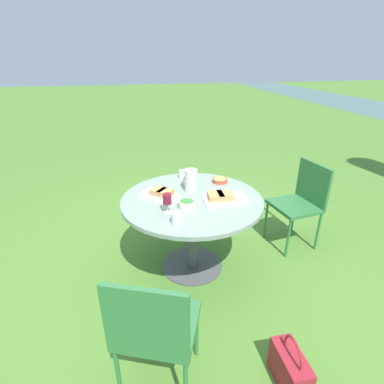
{
  "coord_description": "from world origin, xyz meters",
  "views": [
    {
      "loc": [
        2.29,
        -0.48,
        1.87
      ],
      "look_at": [
        0.0,
        0.0,
        0.79
      ],
      "focal_mm": 28.0,
      "sensor_mm": 36.0,
      "label": 1
    }
  ],
  "objects_px": {
    "wine_glass": "(167,200)",
    "handbag": "(290,368)",
    "dining_table": "(192,211)",
    "chair_near_right": "(302,198)",
    "water_pitcher": "(191,180)",
    "chair_near_left": "(154,326)"
  },
  "relations": [
    {
      "from": "wine_glass",
      "to": "handbag",
      "type": "relative_size",
      "value": 0.44
    },
    {
      "from": "dining_table",
      "to": "handbag",
      "type": "xyz_separation_m",
      "value": [
        1.23,
        0.35,
        -0.48
      ]
    },
    {
      "from": "dining_table",
      "to": "chair_near_right",
      "type": "relative_size",
      "value": 1.39
    },
    {
      "from": "water_pitcher",
      "to": "handbag",
      "type": "height_order",
      "value": "water_pitcher"
    },
    {
      "from": "handbag",
      "to": "dining_table",
      "type": "bearing_deg",
      "value": -164.0
    },
    {
      "from": "chair_near_left",
      "to": "chair_near_right",
      "type": "distance_m",
      "value": 2.08
    },
    {
      "from": "dining_table",
      "to": "chair_near_right",
      "type": "distance_m",
      "value": 1.21
    },
    {
      "from": "chair_near_left",
      "to": "wine_glass",
      "type": "distance_m",
      "value": 0.96
    },
    {
      "from": "chair_near_right",
      "to": "chair_near_left",
      "type": "bearing_deg",
      "value": -51.68
    },
    {
      "from": "dining_table",
      "to": "wine_glass",
      "type": "xyz_separation_m",
      "value": [
        0.22,
        -0.24,
        0.24
      ]
    },
    {
      "from": "dining_table",
      "to": "water_pitcher",
      "type": "height_order",
      "value": "water_pitcher"
    },
    {
      "from": "chair_near_right",
      "to": "handbag",
      "type": "relative_size",
      "value": 2.42
    },
    {
      "from": "dining_table",
      "to": "wine_glass",
      "type": "relative_size",
      "value": 7.59
    },
    {
      "from": "dining_table",
      "to": "handbag",
      "type": "height_order",
      "value": "dining_table"
    },
    {
      "from": "dining_table",
      "to": "wine_glass",
      "type": "distance_m",
      "value": 0.4
    },
    {
      "from": "chair_near_left",
      "to": "water_pitcher",
      "type": "distance_m",
      "value": 1.39
    },
    {
      "from": "wine_glass",
      "to": "chair_near_right",
      "type": "bearing_deg",
      "value": 105.75
    },
    {
      "from": "chair_near_left",
      "to": "handbag",
      "type": "distance_m",
      "value": 0.9
    },
    {
      "from": "chair_near_right",
      "to": "handbag",
      "type": "bearing_deg",
      "value": -30.57
    },
    {
      "from": "dining_table",
      "to": "handbag",
      "type": "relative_size",
      "value": 3.36
    },
    {
      "from": "water_pitcher",
      "to": "wine_glass",
      "type": "height_order",
      "value": "water_pitcher"
    },
    {
      "from": "chair_near_right",
      "to": "water_pitcher",
      "type": "height_order",
      "value": "water_pitcher"
    }
  ]
}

